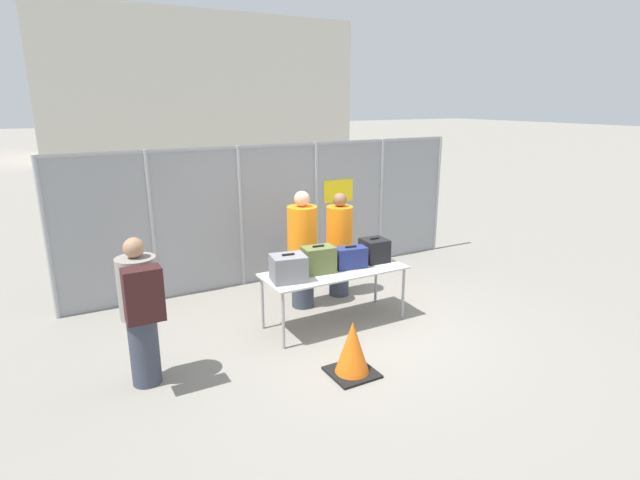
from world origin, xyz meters
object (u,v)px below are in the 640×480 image
object	(u,v)px
inspection_table	(335,274)
suitcase_olive	(318,260)
utility_trailer	(334,225)
traffic_cone	(352,350)
suitcase_black	(374,250)
suitcase_grey	(288,268)
suitcase_navy	(351,258)
traveler_hooded	(141,308)
security_worker_near	(302,248)
security_worker_far	(339,243)

from	to	relation	value
inspection_table	suitcase_olive	distance (m)	0.33
utility_trailer	traffic_cone	size ratio (longest dim) A/B	6.59
suitcase_olive	suitcase_black	world-z (taller)	suitcase_olive
suitcase_grey	suitcase_black	world-z (taller)	suitcase_grey
suitcase_navy	traveler_hooded	distance (m)	2.85
suitcase_navy	traffic_cone	bearing A→B (deg)	-121.49
suitcase_olive	traveler_hooded	bearing A→B (deg)	-170.68
security_worker_near	inspection_table	bearing A→B (deg)	89.17
utility_trailer	traffic_cone	distance (m)	5.59
security_worker_far	suitcase_navy	bearing A→B (deg)	45.82
traveler_hooded	security_worker_far	world-z (taller)	traveler_hooded
suitcase_navy	security_worker_far	bearing A→B (deg)	67.70
suitcase_grey	suitcase_olive	world-z (taller)	suitcase_olive
suitcase_black	utility_trailer	size ratio (longest dim) A/B	0.09
security_worker_near	utility_trailer	xyz separation A→B (m)	(2.27, 2.89, -0.55)
inspection_table	suitcase_black	distance (m)	0.74
suitcase_navy	security_worker_near	bearing A→B (deg)	113.96
suitcase_black	traffic_cone	size ratio (longest dim) A/B	0.56
suitcase_navy	traffic_cone	world-z (taller)	suitcase_navy
traveler_hooded	traffic_cone	world-z (taller)	traveler_hooded
suitcase_olive	suitcase_navy	distance (m)	0.48
inspection_table	security_worker_far	xyz separation A→B (m)	(0.62, 0.89, 0.13)
suitcase_grey	utility_trailer	bearing A→B (deg)	52.05
inspection_table	suitcase_navy	bearing A→B (deg)	-4.08
security_worker_far	inspection_table	bearing A→B (deg)	33.38
suitcase_grey	traffic_cone	xyz separation A→B (m)	(0.21, -1.19, -0.65)
inspection_table	suitcase_black	xyz separation A→B (m)	(0.70, 0.06, 0.22)
inspection_table	suitcase_grey	xyz separation A→B (m)	(-0.73, -0.06, 0.23)
suitcase_black	security_worker_far	xyz separation A→B (m)	(-0.08, 0.83, -0.09)
suitcase_black	suitcase_olive	bearing A→B (deg)	-177.85
security_worker_near	suitcase_black	bearing A→B (deg)	130.59
suitcase_black	traveler_hooded	bearing A→B (deg)	-172.70
suitcase_grey	suitcase_black	bearing A→B (deg)	5.07
traveler_hooded	security_worker_far	xyz separation A→B (m)	(3.20, 1.25, -0.06)
security_worker_far	security_worker_near	bearing A→B (deg)	-11.67
suitcase_navy	suitcase_black	xyz separation A→B (m)	(0.45, 0.08, 0.02)
inspection_table	traveler_hooded	size ratio (longest dim) A/B	1.20
traffic_cone	traveler_hooded	bearing A→B (deg)	156.64
suitcase_olive	traveler_hooded	xyz separation A→B (m)	(-2.35, -0.39, -0.05)
security_worker_near	traffic_cone	size ratio (longest dim) A/B	2.74
inspection_table	security_worker_near	distance (m)	0.79
utility_trailer	security_worker_far	bearing A→B (deg)	-119.34
inspection_table	suitcase_grey	world-z (taller)	suitcase_grey
suitcase_grey	suitcase_navy	xyz separation A→B (m)	(0.97, 0.04, -0.02)
suitcase_olive	security_worker_far	bearing A→B (deg)	45.24
suitcase_grey	security_worker_near	size ratio (longest dim) A/B	0.27
suitcase_olive	security_worker_far	distance (m)	1.22
inspection_table	security_worker_near	xyz separation A→B (m)	(-0.10, 0.76, 0.19)
utility_trailer	traveler_hooded	bearing A→B (deg)	-139.90
suitcase_grey	suitcase_black	size ratio (longest dim) A/B	1.34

